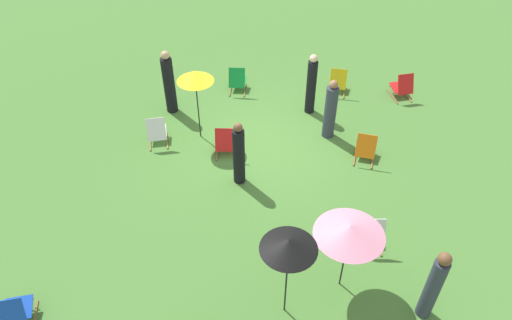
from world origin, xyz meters
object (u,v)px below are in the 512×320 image
Objects in this scene: deckchair_8 at (366,148)px; person_0 at (311,85)px; umbrella_1 at (289,245)px; umbrella_0 at (350,230)px; deckchair_6 at (157,132)px; person_2 at (433,286)px; deckchair_7 at (15,313)px; person_1 at (330,111)px; deckchair_3 at (402,87)px; deckchair_4 at (237,81)px; deckchair_5 at (338,82)px; person_3 at (169,84)px; deckchair_0 at (371,233)px; deckchair_2 at (225,142)px; umbrella_2 at (195,76)px; person_4 at (239,155)px.

person_0 is (1.35, -2.05, 0.50)m from deckchair_8.
umbrella_0 is at bearing -148.66° from umbrella_1.
person_0 is at bearing -170.87° from deckchair_6.
person_0 is at bearing 176.89° from person_2.
person_2 reaches higher than deckchair_6.
person_1 is (-5.79, -6.01, 0.43)m from deckchair_7.
person_0 is (2.73, 0.90, 0.50)m from deckchair_3.
person_0 reaches higher than deckchair_4.
person_0 is (0.85, 1.05, 0.50)m from deckchair_5.
deckchair_4 is 8.39m from person_2.
person_3 is at bearing -117.09° from deckchair_7.
deckchair_7 is at bearing 12.37° from umbrella_0.
deckchair_0 is 4.34m from deckchair_2.
person_2 reaches higher than umbrella_0.
deckchair_5 is 4.99m from person_3.
person_0 is at bearing -84.97° from umbrella_0.
deckchair_6 is 6.21m from umbrella_0.
deckchair_7 is at bearing 15.54° from deckchair_0.
person_2 is (-4.94, 4.96, -1.02)m from umbrella_2.
person_0 is at bearing -139.63° from deckchair_2.
deckchair_0 is 0.49× the size of person_4.
deckchair_4 is at bearing -108.55° from umbrella_2.
deckchair_7 is 6.36m from umbrella_2.
deckchair_7 is at bearing -27.29° from person_0.
deckchair_0 is at bearing -119.95° from person_3.
person_3 is 1.10× the size of person_4.
deckchair_5 is 3.14m from deckchair_8.
deckchair_5 is at bearing -100.54° from umbrella_1.
deckchair_7 is at bearing 55.20° from deckchair_2.
umbrella_2 is 1.07× the size of person_3.
deckchair_8 is 4.38m from person_2.
person_0 is at bearing -80.25° from deckchair_0.
deckchair_0 and deckchair_3 have the same top height.
deckchair_4 is (3.34, -5.71, 0.00)m from deckchair_0.
umbrella_2 is at bearing -55.13° from person_0.
deckchair_0 is 0.44× the size of person_3.
umbrella_2 reaches higher than deckchair_7.
person_2 is at bearing 160.56° from umbrella_0.
deckchair_8 is (1.38, 2.94, 0.00)m from deckchair_3.
deckchair_5 is at bearing 168.24° from person_2.
person_1 reaches higher than deckchair_8.
deckchair_3 is 3.25m from deckchair_8.
person_3 reaches higher than person_2.
umbrella_0 is 4.80m from person_1.
person_3 is (4.79, 1.29, 0.53)m from deckchair_5.
deckchair_0 is at bearing 23.21° from person_0.
umbrella_2 is (2.38, -5.08, -0.04)m from umbrella_1.
umbrella_0 is (-2.68, 3.78, 1.22)m from deckchair_2.
umbrella_0 is 0.95× the size of person_0.
deckchair_6 is 0.42× the size of umbrella_2.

